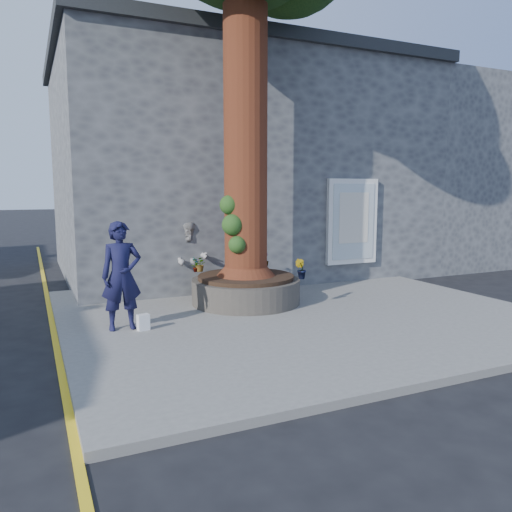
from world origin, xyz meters
name	(u,v)px	position (x,y,z in m)	size (l,w,h in m)	color
ground	(249,338)	(0.00, 0.00, 0.00)	(120.00, 120.00, 0.00)	black
pavement	(297,313)	(1.50, 1.00, 0.06)	(9.00, 8.00, 0.12)	slate
yellow_line	(56,344)	(-3.05, 1.00, 0.00)	(0.10, 30.00, 0.01)	yellow
stone_shop	(230,169)	(2.50, 7.20, 3.16)	(10.30, 8.30, 6.30)	#48494D
neighbour_shop	(425,177)	(10.50, 7.20, 3.00)	(6.00, 8.00, 6.00)	#48494D
planter	(246,289)	(0.80, 2.00, 0.41)	(2.30, 2.30, 0.60)	black
man	(121,276)	(-1.94, 1.05, 1.06)	(0.69, 0.45, 1.88)	#131334
woman	(190,258)	(-0.04, 3.24, 0.97)	(0.83, 0.64, 1.70)	#9B9894
shopping_bag	(143,322)	(-1.64, 0.82, 0.26)	(0.20, 0.12, 0.28)	white
plant_a	(195,264)	(-0.05, 2.85, 0.89)	(0.18, 0.12, 0.34)	gray
plant_b	(301,269)	(1.65, 1.15, 0.92)	(0.22, 0.22, 0.41)	gray
plant_c	(265,260)	(1.65, 2.85, 0.89)	(0.19, 0.19, 0.34)	gray
plant_d	(200,264)	(0.06, 2.85, 0.89)	(0.30, 0.27, 0.33)	gray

